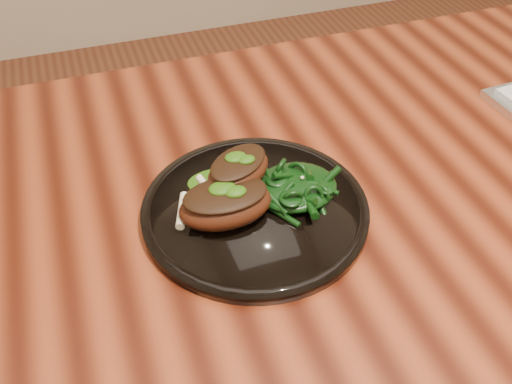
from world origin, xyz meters
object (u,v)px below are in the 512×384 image
plate (255,210)px  lamb_chop_front (225,203)px  desk (398,217)px  greens_heap (296,182)px

plate → lamb_chop_front: 0.05m
desk → greens_heap: bearing=-178.6°
plate → greens_heap: (0.05, 0.00, 0.02)m
desk → plate: size_ratio=5.78×
lamb_chop_front → greens_heap: bearing=8.8°
plate → lamb_chop_front: bearing=-166.5°
desk → greens_heap: 0.20m
desk → greens_heap: size_ratio=15.31×
greens_heap → lamb_chop_front: bearing=-171.2°
lamb_chop_front → greens_heap: 0.10m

